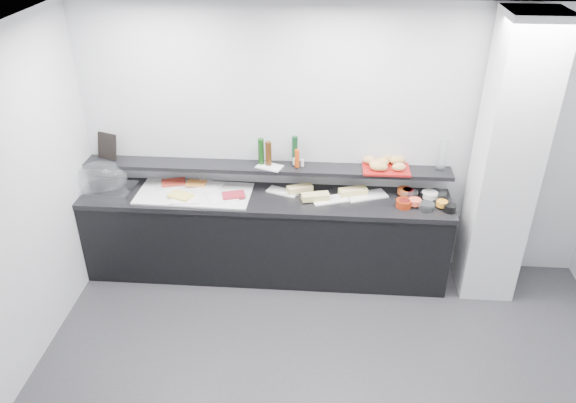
# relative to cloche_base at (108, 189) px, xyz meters

# --- Properties ---
(back_wall) EXTENTS (5.00, 0.02, 2.70)m
(back_wall) POSITION_rel_cloche_base_xyz_m (2.26, 0.29, 0.43)
(back_wall) COLOR #B3B5BA
(back_wall) RESTS_ON ground
(ceiling) EXTENTS (5.00, 5.00, 0.00)m
(ceiling) POSITION_rel_cloche_base_xyz_m (2.26, -1.71, 1.78)
(ceiling) COLOR white
(ceiling) RESTS_ON back_wall
(column) EXTENTS (0.50, 0.50, 2.70)m
(column) POSITION_rel_cloche_base_xyz_m (3.76, -0.06, 0.43)
(column) COLOR silver
(column) RESTS_ON ground
(buffet_cabinet) EXTENTS (3.60, 0.60, 0.85)m
(buffet_cabinet) POSITION_rel_cloche_base_xyz_m (1.56, -0.01, -0.50)
(buffet_cabinet) COLOR black
(buffet_cabinet) RESTS_ON ground
(counter_top) EXTENTS (3.62, 0.62, 0.05)m
(counter_top) POSITION_rel_cloche_base_xyz_m (1.56, -0.01, -0.05)
(counter_top) COLOR black
(counter_top) RESTS_ON buffet_cabinet
(wall_shelf) EXTENTS (3.60, 0.25, 0.04)m
(wall_shelf) POSITION_rel_cloche_base_xyz_m (1.56, 0.16, 0.21)
(wall_shelf) COLOR black
(wall_shelf) RESTS_ON back_wall
(cloche_base) EXTENTS (0.54, 0.38, 0.04)m
(cloche_base) POSITION_rel_cloche_base_xyz_m (0.00, 0.00, 0.00)
(cloche_base) COLOR #BBBDC3
(cloche_base) RESTS_ON counter_top
(cloche_dome) EXTENTS (0.57, 0.45, 0.34)m
(cloche_dome) POSITION_rel_cloche_base_xyz_m (-0.06, 0.02, 0.11)
(cloche_dome) COLOR white
(cloche_dome) RESTS_ON cloche_base
(linen_runner) EXTENTS (1.12, 0.55, 0.01)m
(linen_runner) POSITION_rel_cloche_base_xyz_m (0.87, -0.01, -0.01)
(linen_runner) COLOR silver
(linen_runner) RESTS_ON counter_top
(platter_meat_a) EXTENTS (0.35, 0.30, 0.01)m
(platter_meat_a) POSITION_rel_cloche_base_xyz_m (0.60, 0.14, 0.00)
(platter_meat_a) COLOR silver
(platter_meat_a) RESTS_ON linen_runner
(food_meat_a) EXTENTS (0.27, 0.21, 0.02)m
(food_meat_a) POSITION_rel_cloche_base_xyz_m (0.62, 0.14, 0.02)
(food_meat_a) COLOR maroon
(food_meat_a) RESTS_ON platter_meat_a
(platter_salmon) EXTENTS (0.32, 0.26, 0.01)m
(platter_salmon) POSITION_rel_cloche_base_xyz_m (0.97, 0.14, 0.00)
(platter_salmon) COLOR white
(platter_salmon) RESTS_ON linen_runner
(food_salmon) EXTENTS (0.20, 0.13, 0.02)m
(food_salmon) POSITION_rel_cloche_base_xyz_m (0.85, 0.14, 0.02)
(food_salmon) COLOR orange
(food_salmon) RESTS_ON platter_salmon
(platter_cheese) EXTENTS (0.31, 0.23, 0.01)m
(platter_cheese) POSITION_rel_cloche_base_xyz_m (0.81, -0.16, 0.00)
(platter_cheese) COLOR white
(platter_cheese) RESTS_ON linen_runner
(food_cheese) EXTENTS (0.26, 0.21, 0.02)m
(food_cheese) POSITION_rel_cloche_base_xyz_m (0.76, -0.12, 0.02)
(food_cheese) COLOR #E7D159
(food_cheese) RESTS_ON platter_cheese
(platter_meat_b) EXTENTS (0.32, 0.27, 0.01)m
(platter_meat_b) POSITION_rel_cloche_base_xyz_m (1.17, -0.11, 0.00)
(platter_meat_b) COLOR white
(platter_meat_b) RESTS_ON linen_runner
(food_meat_b) EXTENTS (0.24, 0.19, 0.02)m
(food_meat_b) POSITION_rel_cloche_base_xyz_m (1.27, -0.07, 0.02)
(food_meat_b) COLOR maroon
(food_meat_b) RESTS_ON platter_meat_b
(sandwich_plate_left) EXTENTS (0.34, 0.23, 0.01)m
(sandwich_plate_left) POSITION_rel_cloche_base_xyz_m (1.73, 0.09, -0.01)
(sandwich_plate_left) COLOR white
(sandwich_plate_left) RESTS_ON counter_top
(sandwich_food_left) EXTENTS (0.26, 0.18, 0.06)m
(sandwich_food_left) POSITION_rel_cloche_base_xyz_m (1.90, 0.10, 0.02)
(sandwich_food_left) COLOR #DEBF74
(sandwich_food_left) RESTS_ON sandwich_plate_left
(tongs_left) EXTENTS (0.16, 0.02, 0.01)m
(tongs_left) POSITION_rel_cloche_base_xyz_m (1.82, 0.01, -0.00)
(tongs_left) COLOR silver
(tongs_left) RESTS_ON sandwich_plate_left
(sandwich_plate_mid) EXTENTS (0.38, 0.26, 0.01)m
(sandwich_plate_mid) POSITION_rel_cloche_base_xyz_m (2.20, -0.03, -0.01)
(sandwich_plate_mid) COLOR white
(sandwich_plate_mid) RESTS_ON counter_top
(sandwich_food_mid) EXTENTS (0.28, 0.16, 0.06)m
(sandwich_food_mid) POSITION_rel_cloche_base_xyz_m (2.05, -0.05, 0.02)
(sandwich_food_mid) COLOR tan
(sandwich_food_mid) RESTS_ON sandwich_plate_mid
(tongs_mid) EXTENTS (0.14, 0.09, 0.01)m
(tongs_mid) POSITION_rel_cloche_base_xyz_m (2.18, -0.05, -0.00)
(tongs_mid) COLOR silver
(tongs_mid) RESTS_ON sandwich_plate_mid
(sandwich_plate_right) EXTENTS (0.43, 0.30, 0.01)m
(sandwich_plate_right) POSITION_rel_cloche_base_xyz_m (2.55, 0.07, -0.01)
(sandwich_plate_right) COLOR white
(sandwich_plate_right) RESTS_ON counter_top
(sandwich_food_right) EXTENTS (0.29, 0.19, 0.06)m
(sandwich_food_right) POSITION_rel_cloche_base_xyz_m (2.42, 0.08, 0.02)
(sandwich_food_right) COLOR #E0C975
(sandwich_food_right) RESTS_ON sandwich_plate_right
(tongs_right) EXTENTS (0.16, 0.01, 0.01)m
(tongs_right) POSITION_rel_cloche_base_xyz_m (2.37, -0.00, -0.00)
(tongs_right) COLOR silver
(tongs_right) RESTS_ON sandwich_plate_right
(bowl_glass_fruit) EXTENTS (0.19, 0.19, 0.07)m
(bowl_glass_fruit) POSITION_rel_cloche_base_xyz_m (2.96, 0.08, 0.02)
(bowl_glass_fruit) COLOR silver
(bowl_glass_fruit) RESTS_ON counter_top
(fill_glass_fruit) EXTENTS (0.18, 0.18, 0.05)m
(fill_glass_fruit) POSITION_rel_cloche_base_xyz_m (2.92, 0.12, 0.03)
(fill_glass_fruit) COLOR #CE511C
(fill_glass_fruit) RESTS_ON bowl_glass_fruit
(bowl_black_jam) EXTENTS (0.12, 0.12, 0.07)m
(bowl_black_jam) POSITION_rel_cloche_base_xyz_m (3.11, 0.09, 0.02)
(bowl_black_jam) COLOR black
(bowl_black_jam) RESTS_ON counter_top
(fill_black_jam) EXTENTS (0.13, 0.13, 0.05)m
(fill_black_jam) POSITION_rel_cloche_base_xyz_m (2.95, 0.11, 0.03)
(fill_black_jam) COLOR #620E14
(fill_black_jam) RESTS_ON bowl_black_jam
(bowl_glass_cream) EXTENTS (0.22, 0.22, 0.07)m
(bowl_glass_cream) POSITION_rel_cloche_base_xyz_m (3.23, 0.09, 0.02)
(bowl_glass_cream) COLOR silver
(bowl_glass_cream) RESTS_ON counter_top
(fill_glass_cream) EXTENTS (0.17, 0.17, 0.05)m
(fill_glass_cream) POSITION_rel_cloche_base_xyz_m (3.15, 0.07, 0.03)
(fill_glass_cream) COLOR silver
(fill_glass_cream) RESTS_ON bowl_glass_cream
(bowl_red_jam) EXTENTS (0.16, 0.16, 0.07)m
(bowl_red_jam) POSITION_rel_cloche_base_xyz_m (2.89, -0.10, 0.02)
(bowl_red_jam) COLOR maroon
(bowl_red_jam) RESTS_ON counter_top
(fill_red_jam) EXTENTS (0.14, 0.14, 0.05)m
(fill_red_jam) POSITION_rel_cloche_base_xyz_m (2.89, -0.11, 0.03)
(fill_red_jam) COLOR #51100B
(fill_red_jam) RESTS_ON bowl_red_jam
(bowl_glass_salmon) EXTENTS (0.17, 0.17, 0.07)m
(bowl_glass_salmon) POSITION_rel_cloche_base_xyz_m (3.09, -0.14, 0.02)
(bowl_glass_salmon) COLOR white
(bowl_glass_salmon) RESTS_ON counter_top
(fill_glass_salmon) EXTENTS (0.14, 0.14, 0.05)m
(fill_glass_salmon) POSITION_rel_cloche_base_xyz_m (2.99, -0.08, 0.03)
(fill_glass_salmon) COLOR #EF573A
(fill_glass_salmon) RESTS_ON bowl_glass_salmon
(bowl_black_fruit) EXTENTS (0.14, 0.14, 0.07)m
(bowl_black_fruit) POSITION_rel_cloche_base_xyz_m (3.31, -0.16, 0.02)
(bowl_black_fruit) COLOR black
(bowl_black_fruit) RESTS_ON counter_top
(fill_black_fruit) EXTENTS (0.13, 0.13, 0.05)m
(fill_black_fruit) POSITION_rel_cloche_base_xyz_m (3.24, -0.10, 0.03)
(fill_black_fruit) COLOR orange
(fill_black_fruit) RESTS_ON bowl_black_fruit
(framed_print) EXTENTS (0.23, 0.14, 0.26)m
(framed_print) POSITION_rel_cloche_base_xyz_m (-0.04, 0.22, 0.36)
(framed_print) COLOR black
(framed_print) RESTS_ON wall_shelf
(print_art) EXTENTS (0.19, 0.12, 0.22)m
(print_art) POSITION_rel_cloche_base_xyz_m (-0.04, 0.25, 0.36)
(print_art) COLOR beige
(print_art) RESTS_ON framed_print
(condiment_tray) EXTENTS (0.28, 0.23, 0.01)m
(condiment_tray) POSITION_rel_cloche_base_xyz_m (1.60, 0.13, 0.24)
(condiment_tray) COLOR white
(condiment_tray) RESTS_ON wall_shelf
(bottle_green_a) EXTENTS (0.06, 0.06, 0.26)m
(bottle_green_a) POSITION_rel_cloche_base_xyz_m (1.51, 0.18, 0.37)
(bottle_green_a) COLOR #0F360E
(bottle_green_a) RESTS_ON condiment_tray
(bottle_brown) EXTENTS (0.08, 0.08, 0.24)m
(bottle_brown) POSITION_rel_cloche_base_xyz_m (1.59, 0.16, 0.36)
(bottle_brown) COLOR #3D200B
(bottle_brown) RESTS_ON condiment_tray
(bottle_green_b) EXTENTS (0.06, 0.06, 0.28)m
(bottle_green_b) POSITION_rel_cloche_base_xyz_m (1.84, 0.22, 0.38)
(bottle_green_b) COLOR #0E3318
(bottle_green_b) RESTS_ON condiment_tray
(bottle_hot) EXTENTS (0.05, 0.05, 0.18)m
(bottle_hot) POSITION_rel_cloche_base_xyz_m (1.86, 0.14, 0.33)
(bottle_hot) COLOR #BA3D0D
(bottle_hot) RESTS_ON condiment_tray
(shaker_salt) EXTENTS (0.04, 0.04, 0.07)m
(shaker_salt) POSITION_rel_cloche_base_xyz_m (1.84, 0.19, 0.28)
(shaker_salt) COLOR silver
(shaker_salt) RESTS_ON condiment_tray
(shaker_pepper) EXTENTS (0.04, 0.04, 0.07)m
(shaker_pepper) POSITION_rel_cloche_base_xyz_m (1.91, 0.16, 0.28)
(shaker_pepper) COLOR silver
(shaker_pepper) RESTS_ON condiment_tray
(bread_tray) EXTENTS (0.45, 0.32, 0.02)m
(bread_tray) POSITION_rel_cloche_base_xyz_m (2.72, 0.17, 0.24)
(bread_tray) COLOR maroon
(bread_tray) RESTS_ON wall_shelf
(bread_roll_nw) EXTENTS (0.12, 0.08, 0.08)m
(bread_roll_nw) POSITION_rel_cloche_base_xyz_m (2.56, 0.24, 0.29)
(bread_roll_nw) COLOR tan
(bread_roll_nw) RESTS_ON bread_tray
(bread_roll_n) EXTENTS (0.14, 0.10, 0.08)m
(bread_roll_n) POSITION_rel_cloche_base_xyz_m (2.74, 0.28, 0.29)
(bread_roll_n) COLOR #AD7C42
(bread_roll_n) RESTS_ON bread_tray
(bread_roll_ne) EXTENTS (0.17, 0.13, 0.08)m
(bread_roll_ne) POSITION_rel_cloche_base_xyz_m (2.83, 0.26, 0.29)
(bread_roll_ne) COLOR #B78F45
(bread_roll_ne) RESTS_ON bread_tray
(bread_roll_sw) EXTENTS (0.15, 0.11, 0.08)m
(bread_roll_sw) POSITION_rel_cloche_base_xyz_m (2.63, 0.10, 0.29)
(bread_roll_sw) COLOR tan
(bread_roll_sw) RESTS_ON bread_tray
(bread_roll_s) EXTENTS (0.15, 0.11, 0.08)m
(bread_roll_s) POSITION_rel_cloche_base_xyz_m (2.66, 0.10, 0.29)
(bread_roll_s) COLOR #B38844
(bread_roll_s) RESTS_ON bread_tray
(bread_roll_se) EXTENTS (0.15, 0.11, 0.08)m
(bread_roll_se) POSITION_rel_cloche_base_xyz_m (2.84, 0.11, 0.29)
(bread_roll_se) COLOR tan
(bread_roll_se) RESTS_ON bread_tray
(bread_roll_midw) EXTENTS (0.16, 0.11, 0.08)m
(bread_roll_midw) POSITION_rel_cloche_base_xyz_m (2.68, 0.20, 0.29)
(bread_roll_midw) COLOR #BC8E47
(bread_roll_midw) RESTS_ON bread_tray
(bread_roll_mide) EXTENTS (0.17, 0.13, 0.08)m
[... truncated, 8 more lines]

